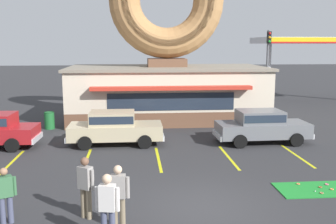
{
  "coord_description": "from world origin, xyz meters",
  "views": [
    {
      "loc": [
        -1.99,
        -10.87,
        4.76
      ],
      "look_at": [
        -0.6,
        5.0,
        2.0
      ],
      "focal_mm": 42.0,
      "sensor_mm": 36.0,
      "label": 1
    }
  ],
  "objects": [
    {
      "name": "pedestrian_hooded_kid",
      "position": [
        -2.65,
        -1.99,
        0.99
      ],
      "size": [
        0.59,
        0.31,
        1.76
      ],
      "color": "#474C66",
      "rests_on": "ground"
    },
    {
      "name": "pedestrian_blue_sweater_man",
      "position": [
        -3.34,
        -0.47,
        0.97
      ],
      "size": [
        0.51,
        0.41,
        1.74
      ],
      "color": "#7F7056",
      "rests_on": "ground"
    },
    {
      "name": "gas_station_canopy",
      "position": [
        12.68,
        20.98,
        4.86
      ],
      "size": [
        9.0,
        4.46,
        5.3
      ],
      "color": "silver",
      "rests_on": "ground"
    },
    {
      "name": "car_champagne",
      "position": [
        -2.93,
        7.61,
        0.87
      ],
      "size": [
        4.56,
        1.98,
        1.6
      ],
      "color": "#BCAD89",
      "rests_on": "ground"
    },
    {
      "name": "ground_plane",
      "position": [
        0.0,
        0.0,
        0.0
      ],
      "size": [
        160.0,
        160.0,
        0.0
      ],
      "primitive_type": "plane",
      "color": "#2D2D30"
    },
    {
      "name": "mini_donut_near_left",
      "position": [
        4.47,
        0.91,
        0.05
      ],
      "size": [
        0.13,
        0.13,
        0.04
      ],
      "primitive_type": "torus",
      "color": "#D17F47",
      "rests_on": "putting_mat"
    },
    {
      "name": "pedestrian_leather_jacket_man",
      "position": [
        -5.43,
        -0.64,
        0.86
      ],
      "size": [
        0.54,
        0.39,
        1.56
      ],
      "color": "#474C66",
      "rests_on": "ground"
    },
    {
      "name": "pedestrian_clipboard_woman",
      "position": [
        -2.43,
        -1.17,
        0.95
      ],
      "size": [
        0.59,
        0.27,
        1.71
      ],
      "color": "#7F7056",
      "rests_on": "ground"
    },
    {
      "name": "mini_donut_near_right",
      "position": [
        3.97,
        0.61,
        0.05
      ],
      "size": [
        0.13,
        0.13,
        0.04
      ],
      "primitive_type": "torus",
      "color": "#A5724C",
      "rests_on": "putting_mat"
    },
    {
      "name": "golf_ball",
      "position": [
        3.83,
        0.77,
        0.05
      ],
      "size": [
        0.04,
        0.04,
        0.04
      ],
      "primitive_type": "sphere",
      "color": "white",
      "rests_on": "putting_mat"
    },
    {
      "name": "mini_donut_mid_centre",
      "position": [
        3.57,
        1.49,
        0.05
      ],
      "size": [
        0.13,
        0.13,
        0.04
      ],
      "primitive_type": "torus",
      "color": "#D17F47",
      "rests_on": "putting_mat"
    },
    {
      "name": "parking_stripe_mid_right",
      "position": [
        5.0,
        5.0,
        0.0
      ],
      "size": [
        0.12,
        3.6,
        0.01
      ],
      "primitive_type": "cube",
      "color": "yellow",
      "rests_on": "ground"
    },
    {
      "name": "parking_stripe_far_left",
      "position": [
        -7.0,
        5.0,
        0.0
      ],
      "size": [
        0.12,
        3.6,
        0.01
      ],
      "primitive_type": "cube",
      "color": "yellow",
      "rests_on": "ground"
    },
    {
      "name": "parking_stripe_mid_left",
      "position": [
        -1.0,
        5.0,
        0.0
      ],
      "size": [
        0.12,
        3.6,
        0.01
      ],
      "primitive_type": "cube",
      "color": "yellow",
      "rests_on": "ground"
    },
    {
      "name": "trash_bin",
      "position": [
        -6.79,
        11.49,
        0.5
      ],
      "size": [
        0.57,
        0.57,
        0.97
      ],
      "color": "#1E662D",
      "rests_on": "ground"
    },
    {
      "name": "mini_donut_mid_left",
      "position": [
        4.18,
        1.13,
        0.05
      ],
      "size": [
        0.13,
        0.13,
        0.04
      ],
      "primitive_type": "torus",
      "color": "brown",
      "rests_on": "putting_mat"
    },
    {
      "name": "donut_shop_building",
      "position": [
        0.11,
        13.94,
        3.74
      ],
      "size": [
        12.3,
        6.75,
        10.96
      ],
      "color": "brown",
      "rests_on": "ground"
    },
    {
      "name": "car_grey",
      "position": [
        4.17,
        7.34,
        0.87
      ],
      "size": [
        4.6,
        2.06,
        1.6
      ],
      "color": "slate",
      "rests_on": "ground"
    },
    {
      "name": "parking_stripe_centre",
      "position": [
        2.0,
        5.0,
        0.0
      ],
      "size": [
        0.12,
        3.6,
        0.01
      ],
      "primitive_type": "cube",
      "color": "yellow",
      "rests_on": "ground"
    },
    {
      "name": "mini_donut_mid_right",
      "position": [
        4.52,
        1.36,
        0.05
      ],
      "size": [
        0.13,
        0.13,
        0.04
      ],
      "primitive_type": "torus",
      "color": "#D8667F",
      "rests_on": "putting_mat"
    },
    {
      "name": "parking_stripe_left",
      "position": [
        -4.0,
        5.0,
        0.0
      ],
      "size": [
        0.12,
        3.6,
        0.01
      ],
      "primitive_type": "cube",
      "color": "yellow",
      "rests_on": "ground"
    },
    {
      "name": "traffic_light_pole",
      "position": [
        8.21,
        18.46,
        3.71
      ],
      "size": [
        0.28,
        0.47,
        5.8
      ],
      "color": "#595B60",
      "rests_on": "ground"
    }
  ]
}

